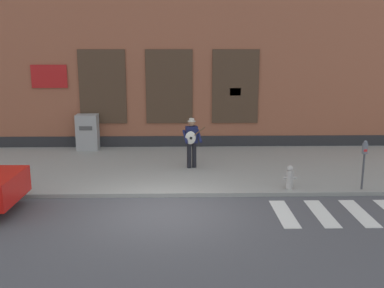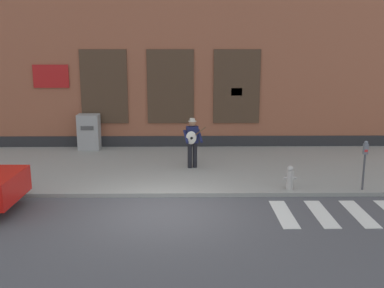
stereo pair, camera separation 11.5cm
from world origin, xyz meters
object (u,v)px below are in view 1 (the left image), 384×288
object	(u,v)px
utility_box	(88,132)
busker	(192,140)
parking_meter	(364,157)
fire_hydrant	(290,177)

from	to	relation	value
utility_box	busker	bearing A→B (deg)	-34.72
parking_meter	fire_hydrant	xyz separation A→B (m)	(-2.08, 0.07, -0.60)
busker	fire_hydrant	world-z (taller)	busker
parking_meter	utility_box	bearing A→B (deg)	149.73
utility_box	fire_hydrant	world-z (taller)	utility_box
busker	parking_meter	xyz separation A→B (m)	(4.85, -2.39, -0.02)
parking_meter	fire_hydrant	size ratio (longest dim) A/B	2.05
parking_meter	utility_box	distance (m)	10.30
parking_meter	utility_box	world-z (taller)	parking_meter
busker	parking_meter	world-z (taller)	busker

